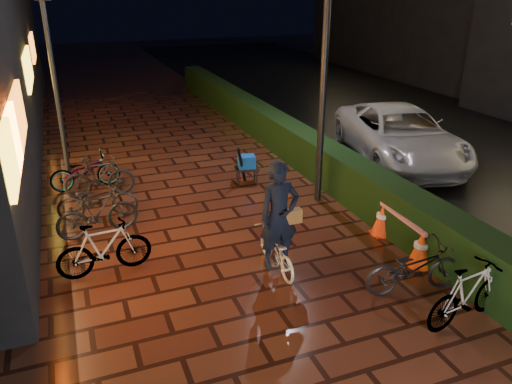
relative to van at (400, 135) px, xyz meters
name	(u,v)px	position (x,y,z in m)	size (l,w,h in m)	color
ground	(278,309)	(-6.05, -5.28, -0.75)	(80.00, 80.00, 0.00)	#381911
asphalt_road	(484,151)	(2.95, -0.28, -0.75)	(11.00, 60.00, 0.01)	black
hedge	(273,129)	(-2.75, 2.72, -0.25)	(0.70, 20.00, 1.00)	black
van	(400,135)	(0.00, 0.00, 0.00)	(2.48, 5.37, 1.49)	silver
lamp_post_hedge	(324,67)	(-3.46, -1.69, 2.32)	(0.53, 0.27, 5.59)	black
lamp_post_sf	(54,76)	(-8.87, 2.39, 1.80)	(0.43, 0.24, 4.64)	black
cyclist	(278,232)	(-5.61, -4.24, 0.02)	(0.75, 1.44, 2.07)	white
traffic_barrier	(401,233)	(-3.11, -4.37, -0.41)	(0.50, 1.71, 0.69)	#ED420C
cart_assembly	(246,163)	(-4.68, -0.16, -0.20)	(0.68, 0.58, 1.07)	black
parked_bikes_storefront	(96,197)	(-8.38, -0.82, -0.28)	(1.97, 4.88, 0.98)	black
parked_bikes_hedge	(437,279)	(-3.68, -6.07, -0.29)	(1.94, 1.71, 0.98)	black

